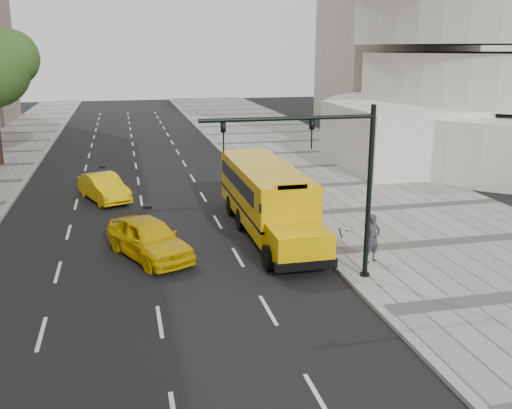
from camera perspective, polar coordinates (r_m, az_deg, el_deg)
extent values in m
plane|color=black|center=(27.76, -8.96, -2.08)|extent=(140.00, 140.00, 0.00)
cube|color=gray|center=(30.91, 13.79, -0.39)|extent=(12.00, 140.00, 0.15)
cube|color=gray|center=(28.75, 3.04, -1.14)|extent=(0.30, 140.00, 0.15)
cube|color=silver|center=(41.43, 14.00, 6.55)|extent=(8.00, 10.00, 4.40)
sphere|color=#2A4E1A|center=(44.52, -23.32, 13.32)|extent=(3.93, 3.93, 3.93)
cube|color=#DAA701|center=(26.59, 0.83, 1.31)|extent=(2.50, 9.00, 2.45)
cube|color=#DAA701|center=(21.71, 4.34, -3.87)|extent=(2.20, 2.00, 1.10)
cube|color=black|center=(21.12, 5.03, -6.05)|extent=(2.38, 0.25, 0.35)
cube|color=black|center=(26.72, 0.83, 0.21)|extent=(2.52, 9.00, 0.12)
cube|color=black|center=(22.33, 3.59, -0.22)|extent=(2.05, 0.10, 0.90)
cube|color=black|center=(26.95, 0.58, 2.54)|extent=(2.52, 7.50, 0.70)
cube|color=#DAA701|center=(22.12, 3.63, 1.77)|extent=(1.40, 0.12, 0.28)
ellipsoid|color=silver|center=(20.72, 9.57, -2.67)|extent=(0.32, 0.32, 0.14)
cylinder|color=black|center=(20.88, 8.70, -3.06)|extent=(0.36, 0.47, 0.58)
cylinder|color=black|center=(21.89, 1.24, -5.34)|extent=(0.30, 1.00, 1.00)
cylinder|color=black|center=(22.53, 6.84, -4.84)|extent=(0.30, 1.00, 1.00)
cylinder|color=black|center=(26.69, -1.53, -1.48)|extent=(0.30, 1.00, 1.00)
cylinder|color=black|center=(27.22, 3.13, -1.17)|extent=(0.30, 1.00, 1.00)
cylinder|color=black|center=(29.05, -2.53, -0.09)|extent=(0.30, 1.00, 1.00)
cylinder|color=black|center=(29.53, 1.78, 0.18)|extent=(0.30, 1.00, 1.00)
imported|color=#E2B205|center=(23.47, -10.66, -3.33)|extent=(3.75, 5.19, 1.64)
imported|color=#E2B205|center=(32.84, -14.98, 1.66)|extent=(3.11, 4.77, 1.49)
imported|color=#332F37|center=(22.60, 11.56, -3.32)|extent=(0.82, 0.67, 1.93)
cylinder|color=black|center=(20.58, 11.23, 0.89)|extent=(0.18, 0.18, 6.40)
cylinder|color=black|center=(21.54, 10.80, -7.05)|extent=(0.36, 0.36, 0.25)
cylinder|color=black|center=(19.02, 3.31, 8.58)|extent=(6.00, 0.14, 0.14)
imported|color=black|center=(19.33, 5.57, 7.00)|extent=(0.16, 0.20, 1.00)
imported|color=black|center=(18.60, -3.28, 6.72)|extent=(0.16, 0.20, 1.00)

